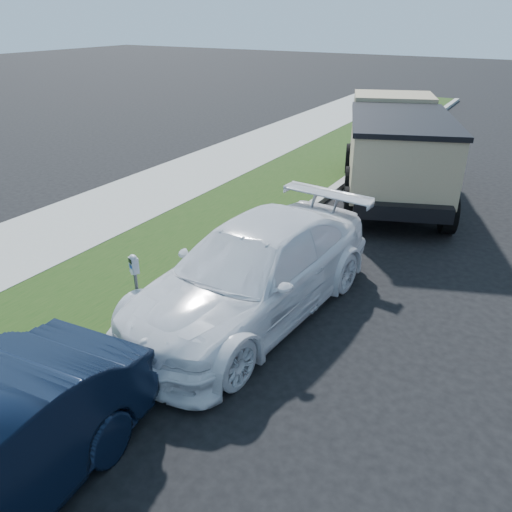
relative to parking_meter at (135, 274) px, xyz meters
The scene contains 5 objects.
ground 2.98m from the parking_meter, 10.71° to the left, with size 120.00×120.00×0.00m, color black.
streetside 3.88m from the parking_meter, 137.99° to the left, with size 6.12×50.00×0.15m.
parking_meter is the anchor object (origin of this frame).
white_wagon 1.97m from the parking_meter, 43.84° to the left, with size 2.24×5.50×1.60m, color white.
dump_truck 8.91m from the parking_meter, 79.31° to the left, with size 4.45×6.87×2.53m.
Camera 1 is at (2.45, -5.65, 4.77)m, focal length 35.00 mm.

